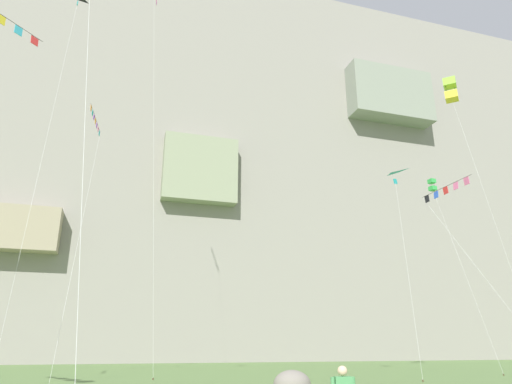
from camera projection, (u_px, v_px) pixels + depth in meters
The scene contains 8 objects.
cliff_face at pixel (186, 173), 79.63m from camera, with size 180.00×32.42×61.19m.
kite_banner_mid_center at pixel (450, 198), 29.90m from camera, with size 2.40×6.65×12.02m.
kite_box_upper_right at pixel (451, 90), 40.38m from camera, with size 1.45×5.53×24.49m.
kite_delta_mid_right at pixel (392, 182), 34.81m from camera, with size 2.22×4.22×14.28m.
kite_delta_low_center at pixel (75, 15), 31.28m from camera, with size 1.31×5.16×25.15m.
kite_banner_low_left at pixel (93, 140), 31.59m from camera, with size 0.62×6.51×17.27m.
kite_box_upper_mid at pixel (433, 186), 43.47m from camera, with size 1.18×6.28×17.11m.
kite_banner_high_center at pixel (155, 27), 41.28m from camera, with size 2.08×6.85×34.15m.
Camera 1 is at (-9.77, -2.36, 2.02)m, focal length 32.14 mm.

